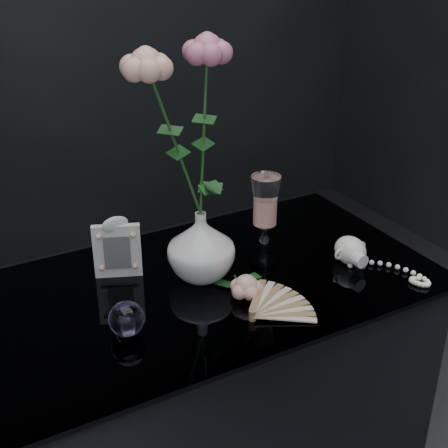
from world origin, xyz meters
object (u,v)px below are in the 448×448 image
wine_glass (265,221)px  pearl_jar (350,249)px  vase (201,246)px  picture_frame (117,247)px  paperweight (127,319)px  loose_rose (246,287)px

wine_glass → pearl_jar: wine_glass is taller
vase → picture_frame: 0.19m
wine_glass → picture_frame: wine_glass is taller
wine_glass → pearl_jar: (0.18, -0.10, -0.08)m
wine_glass → paperweight: 0.41m
paperweight → loose_rose: size_ratio=0.45×
paperweight → loose_rose: 0.27m
picture_frame → pearl_jar: size_ratio=0.62×
vase → wine_glass: wine_glass is taller
picture_frame → loose_rose: (0.21, -0.22, -0.05)m
wine_glass → pearl_jar: size_ratio=0.91×
loose_rose → picture_frame: bearing=154.8°
vase → picture_frame: vase is taller
wine_glass → picture_frame: size_ratio=1.48×
wine_glass → loose_rose: size_ratio=1.40×
paperweight → pearl_jar: paperweight is taller
wine_glass → picture_frame: (-0.32, 0.11, -0.04)m
vase → paperweight: bearing=-151.5°
picture_frame → paperweight: size_ratio=2.10×
vase → wine_glass: size_ratio=0.72×
vase → wine_glass: (0.16, -0.02, 0.03)m
picture_frame → loose_rose: bearing=-24.3°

